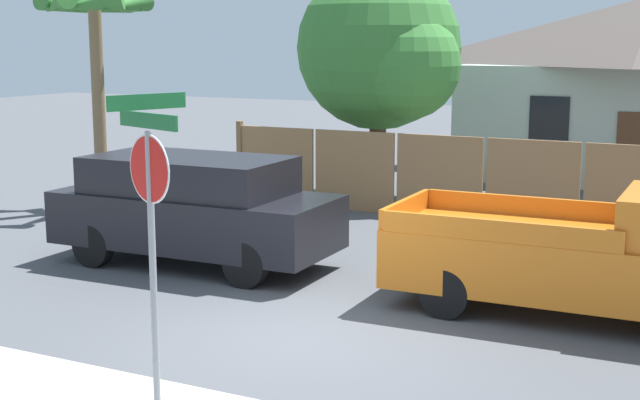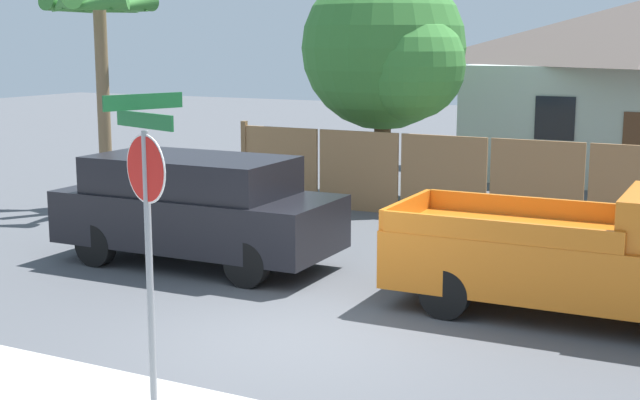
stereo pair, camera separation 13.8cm
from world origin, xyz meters
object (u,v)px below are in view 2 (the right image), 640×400
(palm_tree, at_px, (100,24))
(stop_sign, at_px, (147,200))
(red_suv, at_px, (196,206))
(orange_pickup, at_px, (595,256))
(oak_tree, at_px, (389,52))

(palm_tree, relative_size, stop_sign, 1.49)
(red_suv, xyz_separation_m, orange_pickup, (6.47, 0.00, -0.13))
(palm_tree, xyz_separation_m, red_suv, (4.72, -3.25, -3.08))
(palm_tree, distance_m, stop_sign, 11.68)
(palm_tree, relative_size, red_suv, 1.00)
(palm_tree, height_order, orange_pickup, palm_tree)
(oak_tree, height_order, palm_tree, oak_tree)
(palm_tree, bearing_deg, orange_pickup, -16.19)
(oak_tree, relative_size, orange_pickup, 1.08)
(stop_sign, bearing_deg, palm_tree, 152.51)
(red_suv, relative_size, orange_pickup, 0.94)
(oak_tree, bearing_deg, red_suv, -92.52)
(stop_sign, bearing_deg, oak_tree, 122.19)
(orange_pickup, bearing_deg, red_suv, 179.03)
(oak_tree, relative_size, stop_sign, 1.70)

